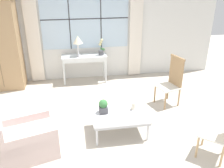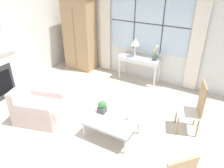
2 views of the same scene
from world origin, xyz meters
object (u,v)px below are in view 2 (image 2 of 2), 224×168
at_px(console_table, 139,60).
at_px(coffee_table, 112,121).
at_px(side_chair_wooden, 195,106).
at_px(pillar_candle, 128,117).
at_px(table_lamp, 135,43).
at_px(armchair_upholstered, 39,108).
at_px(potted_orchid, 155,55).
at_px(armoire, 80,34).
at_px(potted_plant_small, 102,107).

height_order(console_table, coffee_table, console_table).
relative_size(side_chair_wooden, pillar_candle, 7.35).
bearing_deg(table_lamp, armchair_upholstered, -110.47).
relative_size(armchair_upholstered, coffee_table, 1.11).
xyz_separation_m(potted_orchid, side_chair_wooden, (1.40, -1.52, -0.30)).
relative_size(table_lamp, pillar_candle, 3.58).
distance_m(potted_orchid, pillar_candle, 2.39).
height_order(console_table, side_chair_wooden, side_chair_wooden).
height_order(side_chair_wooden, coffee_table, side_chair_wooden).
distance_m(console_table, armchair_upholstered, 3.04).
distance_m(console_table, coffee_table, 2.54).
distance_m(coffee_table, pillar_candle, 0.33).
distance_m(potted_orchid, coffee_table, 2.52).
height_order(armchair_upholstered, coffee_table, armchair_upholstered).
bearing_deg(table_lamp, coffee_table, -75.43).
bearing_deg(side_chair_wooden, coffee_table, -145.39).
bearing_deg(armoire, side_chair_wooden, -20.94).
bearing_deg(potted_orchid, armoire, -179.30).
relative_size(console_table, potted_orchid, 2.71).
bearing_deg(table_lamp, pillar_candle, -68.38).
bearing_deg(console_table, pillar_candle, -71.74).
bearing_deg(pillar_candle, table_lamp, 111.62).
height_order(console_table, potted_orchid, potted_orchid).
bearing_deg(potted_plant_small, pillar_candle, 1.54).
relative_size(coffee_table, potted_plant_small, 3.82).
relative_size(side_chair_wooden, coffee_table, 1.09).
bearing_deg(armoire, coffee_table, -43.79).
xyz_separation_m(potted_orchid, pillar_candle, (0.32, -2.33, -0.44)).
bearing_deg(pillar_candle, coffee_table, -154.84).
relative_size(potted_plant_small, pillar_candle, 1.76).
distance_m(side_chair_wooden, potted_plant_small, 1.84).
xyz_separation_m(armchair_upholstered, potted_plant_small, (1.38, 0.43, 0.25)).
height_order(table_lamp, coffee_table, table_lamp).
relative_size(console_table, side_chair_wooden, 1.07).
bearing_deg(coffee_table, pillar_candle, 25.16).
bearing_deg(potted_plant_small, console_table, 94.98).
height_order(table_lamp, armchair_upholstered, table_lamp).
height_order(armoire, potted_orchid, armoire).
distance_m(armoire, potted_orchid, 2.50).
relative_size(potted_orchid, pillar_candle, 2.89).
bearing_deg(table_lamp, side_chair_wooden, -37.04).
relative_size(armoire, potted_orchid, 5.23).
height_order(potted_orchid, coffee_table, potted_orchid).
distance_m(console_table, potted_orchid, 0.52).
xyz_separation_m(potted_orchid, coffee_table, (0.04, -2.46, -0.55)).
relative_size(coffee_table, pillar_candle, 6.72).
height_order(armchair_upholstered, side_chair_wooden, side_chair_wooden).
bearing_deg(potted_orchid, pillar_candle, -82.13).
relative_size(armoire, console_table, 1.93).
relative_size(console_table, armchair_upholstered, 1.05).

